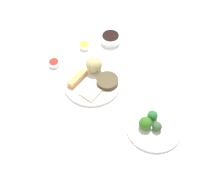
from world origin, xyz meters
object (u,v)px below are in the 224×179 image
object	(u,v)px
main_plate	(93,82)
sauce_ramekin_hot_mustard	(84,46)
broccoli_plate	(154,126)
soy_sauce_bowl	(111,39)
sauce_ramekin_sweet_and_sour	(54,64)

from	to	relation	value
main_plate	sauce_ramekin_hot_mustard	world-z (taller)	sauce_ramekin_hot_mustard
broccoli_plate	sauce_ramekin_hot_mustard	distance (m)	0.55
soy_sauce_bowl	sauce_ramekin_sweet_and_sour	distance (m)	0.32
main_plate	broccoli_plate	size ratio (longest dim) A/B	1.14
sauce_ramekin_hot_mustard	broccoli_plate	bearing A→B (deg)	-123.82
sauce_ramekin_hot_mustard	sauce_ramekin_sweet_and_sour	size ratio (longest dim) A/B	1.00
sauce_ramekin_hot_mustard	main_plate	bearing A→B (deg)	-145.47
soy_sauce_bowl	sauce_ramekin_hot_mustard	bearing A→B (deg)	131.22
broccoli_plate	sauce_ramekin_sweet_and_sour	bearing A→B (deg)	75.16
broccoli_plate	sauce_ramekin_hot_mustard	bearing A→B (deg)	56.18
broccoli_plate	sauce_ramekin_hot_mustard	world-z (taller)	sauce_ramekin_hot_mustard
sauce_ramekin_sweet_and_sour	sauce_ramekin_hot_mustard	bearing A→B (deg)	-26.93
soy_sauce_bowl	main_plate	bearing A→B (deg)	-174.29
soy_sauce_bowl	sauce_ramekin_sweet_and_sour	size ratio (longest dim) A/B	1.92
sauce_ramekin_hot_mustard	sauce_ramekin_sweet_and_sour	bearing A→B (deg)	153.07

